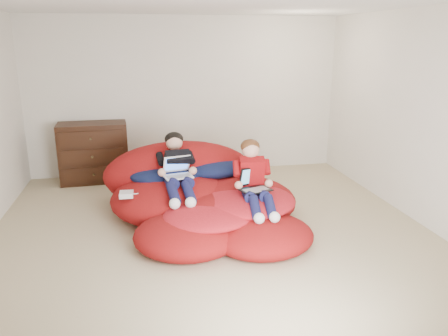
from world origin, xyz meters
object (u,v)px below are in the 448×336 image
dresser (94,152)px  beanbag_pile (202,197)px  younger_boy (254,177)px  older_boy (177,166)px  laptop_black (254,183)px  laptop_white (178,171)px

dresser → beanbag_pile: bearing=-51.3°
younger_boy → beanbag_pile: bearing=139.7°
dresser → older_boy: 2.05m
dresser → younger_boy: younger_boy is taller
beanbag_pile → older_boy: 0.50m
laptop_black → laptop_white: bearing=150.7°
beanbag_pile → younger_boy: 0.80m
laptop_black → younger_boy: bearing=90.0°
beanbag_pile → younger_boy: size_ratio=2.70×
laptop_white → older_boy: bearing=90.0°
dresser → laptop_black: size_ratio=2.65×
beanbag_pile → older_boy: (-0.29, 0.09, 0.39)m
laptop_white → laptop_black: laptop_white is taller
older_boy → younger_boy: bearing=-33.6°
older_boy → younger_boy: younger_boy is taller
laptop_white → laptop_black: bearing=-29.3°
dresser → younger_boy: 2.98m
beanbag_pile → laptop_white: 0.46m
laptop_black → beanbag_pile: bearing=139.1°
older_boy → laptop_black: older_boy is taller
younger_boy → laptop_black: bearing=-90.0°
older_boy → dresser: bearing=124.0°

